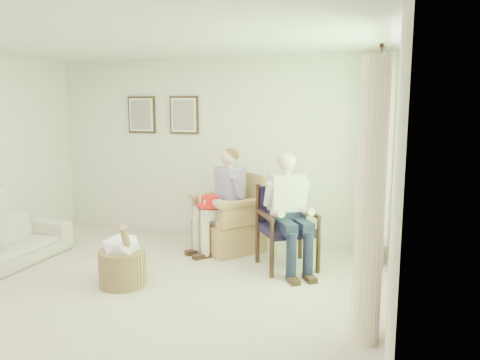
{
  "coord_description": "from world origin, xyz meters",
  "views": [
    {
      "loc": [
        2.48,
        -3.59,
        1.94
      ],
      "look_at": [
        0.78,
        1.61,
        1.05
      ],
      "focal_mm": 35.0,
      "sensor_mm": 36.0,
      "label": 1
    }
  ],
  "objects_px": {
    "person_wicker": "(226,194)",
    "hatbox": "(122,260)",
    "red_hat": "(210,202)",
    "person_dark": "(286,204)",
    "wicker_armchair": "(229,225)",
    "wood_armchair": "(289,223)"
  },
  "relations": [
    {
      "from": "wood_armchair",
      "to": "red_hat",
      "type": "distance_m",
      "value": 1.08
    },
    {
      "from": "wicker_armchair",
      "to": "person_dark",
      "type": "height_order",
      "value": "person_dark"
    },
    {
      "from": "wicker_armchair",
      "to": "hatbox",
      "type": "bearing_deg",
      "value": -75.07
    },
    {
      "from": "person_wicker",
      "to": "hatbox",
      "type": "height_order",
      "value": "person_wicker"
    },
    {
      "from": "wicker_armchair",
      "to": "wood_armchair",
      "type": "xyz_separation_m",
      "value": [
        0.9,
        -0.4,
        0.2
      ]
    },
    {
      "from": "person_wicker",
      "to": "red_hat",
      "type": "xyz_separation_m",
      "value": [
        -0.16,
        -0.15,
        -0.09
      ]
    },
    {
      "from": "wood_armchair",
      "to": "red_hat",
      "type": "bearing_deg",
      "value": 140.05
    },
    {
      "from": "person_wicker",
      "to": "red_hat",
      "type": "height_order",
      "value": "person_wicker"
    },
    {
      "from": "wicker_armchair",
      "to": "red_hat",
      "type": "bearing_deg",
      "value": -81.26
    },
    {
      "from": "wicker_armchair",
      "to": "hatbox",
      "type": "distance_m",
      "value": 1.72
    },
    {
      "from": "hatbox",
      "to": "red_hat",
      "type": "bearing_deg",
      "value": 68.75
    },
    {
      "from": "wood_armchair",
      "to": "red_hat",
      "type": "xyz_separation_m",
      "value": [
        -1.06,
        0.12,
        0.16
      ]
    },
    {
      "from": "person_wicker",
      "to": "person_dark",
      "type": "relative_size",
      "value": 0.99
    },
    {
      "from": "person_wicker",
      "to": "hatbox",
      "type": "xyz_separation_m",
      "value": [
        -0.66,
        -1.45,
        -0.49
      ]
    },
    {
      "from": "person_dark",
      "to": "red_hat",
      "type": "height_order",
      "value": "person_dark"
    },
    {
      "from": "person_wicker",
      "to": "person_dark",
      "type": "xyz_separation_m",
      "value": [
        0.9,
        -0.43,
        0.01
      ]
    },
    {
      "from": "person_dark",
      "to": "wicker_armchair",
      "type": "bearing_deg",
      "value": 114.3
    },
    {
      "from": "person_wicker",
      "to": "red_hat",
      "type": "distance_m",
      "value": 0.24
    },
    {
      "from": "wood_armchair",
      "to": "person_wicker",
      "type": "bearing_deg",
      "value": 129.69
    },
    {
      "from": "wicker_armchair",
      "to": "hatbox",
      "type": "height_order",
      "value": "wicker_armchair"
    },
    {
      "from": "hatbox",
      "to": "person_wicker",
      "type": "bearing_deg",
      "value": 65.41
    },
    {
      "from": "red_hat",
      "to": "hatbox",
      "type": "distance_m",
      "value": 1.45
    }
  ]
}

